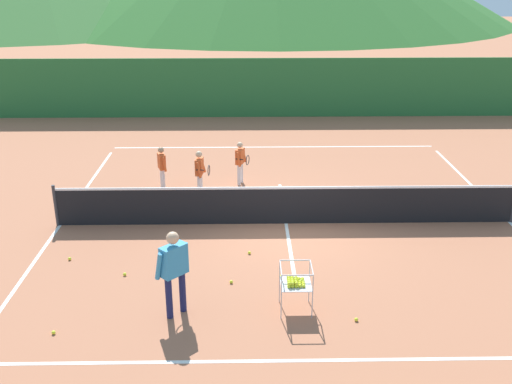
# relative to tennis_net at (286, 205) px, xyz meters

# --- Properties ---
(ground_plane) EXTENTS (120.00, 120.00, 0.00)m
(ground_plane) POSITION_rel_tennis_net_xyz_m (0.00, 0.00, -0.50)
(ground_plane) COLOR #A86647
(line_baseline_near) EXTENTS (11.15, 0.08, 0.01)m
(line_baseline_near) POSITION_rel_tennis_net_xyz_m (0.00, -5.38, -0.50)
(line_baseline_near) COLOR white
(line_baseline_near) RESTS_ON ground
(line_baseline_far) EXTENTS (11.15, 0.08, 0.01)m
(line_baseline_far) POSITION_rel_tennis_net_xyz_m (0.00, 6.47, -0.50)
(line_baseline_far) COLOR white
(line_baseline_far) RESTS_ON ground
(line_sideline_west) EXTENTS (0.08, 11.85, 0.01)m
(line_sideline_west) POSITION_rel_tennis_net_xyz_m (-5.57, 0.00, -0.50)
(line_sideline_west) COLOR white
(line_sideline_west) RESTS_ON ground
(line_sideline_east) EXTENTS (0.08, 11.85, 0.01)m
(line_sideline_east) POSITION_rel_tennis_net_xyz_m (5.57, 0.00, -0.50)
(line_sideline_east) COLOR white
(line_sideline_east) RESTS_ON ground
(line_service_center) EXTENTS (0.08, 5.46, 0.01)m
(line_service_center) POSITION_rel_tennis_net_xyz_m (0.00, 0.00, -0.50)
(line_service_center) COLOR white
(line_service_center) RESTS_ON ground
(tennis_net) EXTENTS (11.32, 0.08, 1.05)m
(tennis_net) POSITION_rel_tennis_net_xyz_m (0.00, 0.00, 0.00)
(tennis_net) COLOR #333338
(tennis_net) RESTS_ON ground
(instructor) EXTENTS (0.62, 0.78, 1.66)m
(instructor) POSITION_rel_tennis_net_xyz_m (-2.28, -3.96, 0.50)
(instructor) COLOR #191E4C
(instructor) RESTS_ON ground
(student_0) EXTENTS (0.31, 0.52, 1.25)m
(student_0) POSITION_rel_tennis_net_xyz_m (-3.35, 2.44, 0.25)
(student_0) COLOR silver
(student_0) RESTS_ON ground
(student_1) EXTENTS (0.41, 0.66, 1.30)m
(student_1) POSITION_rel_tennis_net_xyz_m (-2.24, 1.87, 0.28)
(student_1) COLOR silver
(student_1) RESTS_ON ground
(student_2) EXTENTS (0.41, 0.68, 1.26)m
(student_2) POSITION_rel_tennis_net_xyz_m (-1.14, 2.83, 0.26)
(student_2) COLOR silver
(student_2) RESTS_ON ground
(ball_cart) EXTENTS (0.58, 0.58, 0.90)m
(ball_cart) POSITION_rel_tennis_net_xyz_m (-0.10, -3.88, 0.09)
(ball_cart) COLOR #B7B7BC
(ball_cart) RESTS_ON ground
(tennis_ball_0) EXTENTS (0.07, 0.07, 0.07)m
(tennis_ball_0) POSITION_rel_tennis_net_xyz_m (-0.92, -1.62, -0.47)
(tennis_ball_0) COLOR yellow
(tennis_ball_0) RESTS_ON ground
(tennis_ball_1) EXTENTS (0.07, 0.07, 0.07)m
(tennis_ball_1) POSITION_rel_tennis_net_xyz_m (0.98, -4.27, -0.47)
(tennis_ball_1) COLOR yellow
(tennis_ball_1) RESTS_ON ground
(tennis_ball_2) EXTENTS (0.07, 0.07, 0.07)m
(tennis_ball_2) POSITION_rel_tennis_net_xyz_m (-0.28, -2.70, -0.47)
(tennis_ball_2) COLOR yellow
(tennis_ball_2) RESTS_ON ground
(tennis_ball_3) EXTENTS (0.07, 0.07, 0.07)m
(tennis_ball_3) POSITION_rel_tennis_net_xyz_m (-4.83, -1.83, -0.47)
(tennis_ball_3) COLOR yellow
(tennis_ball_3) RESTS_ON ground
(tennis_ball_4) EXTENTS (0.07, 0.07, 0.07)m
(tennis_ball_4) POSITION_rel_tennis_net_xyz_m (-1.30, -2.89, -0.47)
(tennis_ball_4) COLOR yellow
(tennis_ball_4) RESTS_ON ground
(tennis_ball_5) EXTENTS (0.07, 0.07, 0.07)m
(tennis_ball_5) POSITION_rel_tennis_net_xyz_m (-3.50, -2.54, -0.47)
(tennis_ball_5) COLOR yellow
(tennis_ball_5) RESTS_ON ground
(tennis_ball_6) EXTENTS (0.07, 0.07, 0.07)m
(tennis_ball_6) POSITION_rel_tennis_net_xyz_m (-4.35, -4.57, -0.47)
(tennis_ball_6) COLOR yellow
(tennis_ball_6) RESTS_ON ground
(windscreen_fence) EXTENTS (24.52, 0.08, 2.43)m
(windscreen_fence) POSITION_rel_tennis_net_xyz_m (0.00, 10.85, 0.72)
(windscreen_fence) COLOR #286B33
(windscreen_fence) RESTS_ON ground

